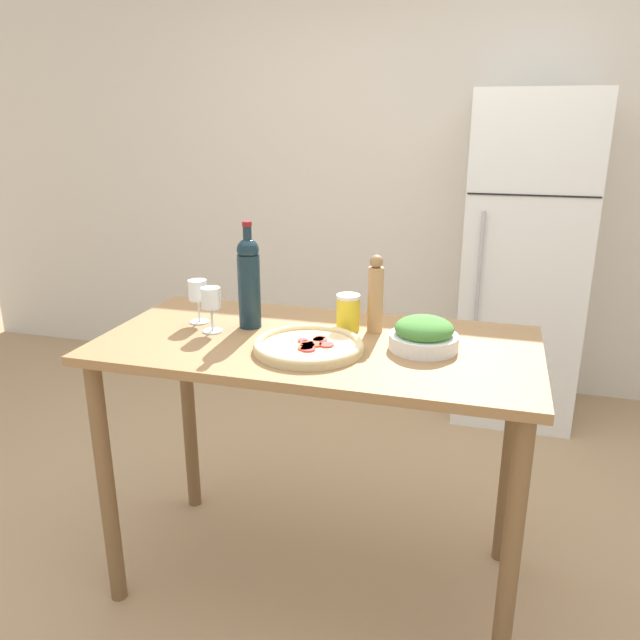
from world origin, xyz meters
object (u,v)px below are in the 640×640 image
at_px(wine_bottle, 249,280).
at_px(salt_canister, 348,313).
at_px(homemade_pizza, 308,346).
at_px(wine_glass_near, 211,301).
at_px(refrigerator, 523,261).
at_px(salad_bowl, 424,335).
at_px(pepper_mill, 376,295).
at_px(wine_glass_far, 198,293).

xyz_separation_m(wine_bottle, salt_canister, (0.34, 0.06, -0.10)).
xyz_separation_m(homemade_pizza, salt_canister, (0.08, 0.23, 0.05)).
height_order(wine_glass_near, salt_canister, wine_glass_near).
bearing_deg(salt_canister, refrigerator, 68.19).
height_order(wine_bottle, salt_canister, wine_bottle).
xyz_separation_m(wine_glass_near, salad_bowl, (0.71, 0.03, -0.06)).
xyz_separation_m(refrigerator, pepper_mill, (-0.53, -1.53, 0.18)).
height_order(wine_glass_near, wine_glass_far, same).
bearing_deg(salad_bowl, wine_glass_far, 176.23).
height_order(wine_glass_far, salad_bowl, wine_glass_far).
distance_m(pepper_mill, salad_bowl, 0.23).
distance_m(wine_bottle, pepper_mill, 0.43).
distance_m(homemade_pizza, salt_canister, 0.24).
relative_size(wine_glass_far, salad_bowl, 0.71).
relative_size(refrigerator, wine_glass_near, 11.43).
xyz_separation_m(salad_bowl, salt_canister, (-0.27, 0.11, 0.02)).
xyz_separation_m(refrigerator, wine_glass_far, (-1.15, -1.61, 0.16)).
distance_m(salad_bowl, salt_canister, 0.30).
distance_m(refrigerator, wine_bottle, 1.88).
relative_size(wine_glass_near, salt_canister, 1.22).
bearing_deg(salt_canister, pepper_mill, 7.35).
relative_size(wine_bottle, wine_glass_near, 2.38).
bearing_deg(salad_bowl, refrigerator, 78.21).
distance_m(wine_bottle, wine_glass_near, 0.15).
relative_size(wine_glass_near, wine_glass_far, 1.00).
height_order(wine_glass_near, homemade_pizza, wine_glass_near).
xyz_separation_m(wine_glass_near, wine_glass_far, (-0.09, 0.08, 0.00)).
bearing_deg(wine_glass_near, wine_bottle, 38.16).
distance_m(wine_glass_near, pepper_mill, 0.56).
bearing_deg(wine_bottle, wine_glass_near, -141.84).
distance_m(wine_bottle, wine_glass_far, 0.20).
bearing_deg(refrigerator, homemade_pizza, -111.38).
xyz_separation_m(wine_bottle, salad_bowl, (0.61, -0.06, -0.12)).
xyz_separation_m(refrigerator, homemade_pizza, (-0.69, -1.77, 0.07)).
bearing_deg(wine_glass_near, pepper_mill, 15.88).
bearing_deg(wine_bottle, pepper_mill, 9.12).
bearing_deg(wine_glass_near, refrigerator, 57.81).
bearing_deg(refrigerator, pepper_mill, -108.98).
bearing_deg(refrigerator, salt_canister, -111.81).
bearing_deg(wine_bottle, wine_glass_far, -178.86).
bearing_deg(homemade_pizza, pepper_mill, 55.05).
bearing_deg(refrigerator, wine_glass_far, -125.59).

